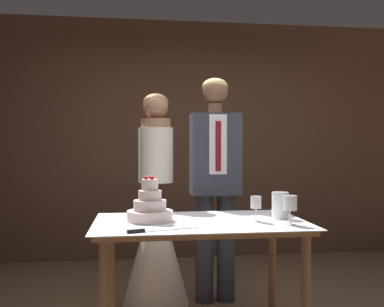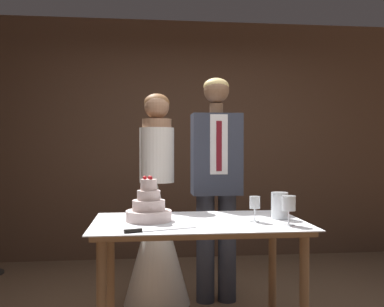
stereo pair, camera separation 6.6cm
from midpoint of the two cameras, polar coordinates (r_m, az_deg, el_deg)
The scene contains 9 objects.
wall_back at distance 5.00m, azimuth 0.28°, elevation 1.87°, with size 5.31×0.12×2.73m, color #513828.
cake_table at distance 2.78m, azimuth 1.59°, elevation -10.97°, with size 1.34×0.81×0.80m.
tiered_cake at distance 2.75m, azimuth -5.10°, elevation -7.23°, with size 0.29×0.29×0.29m.
cake_knife at distance 2.42m, azimuth -5.24°, elevation -10.15°, with size 0.41×0.15×0.02m.
wine_glass_near at distance 2.66m, azimuth 13.47°, elevation -6.67°, with size 0.08×0.08×0.18m.
wine_glass_middle at distance 2.75m, azimuth 9.06°, elevation -6.59°, with size 0.07×0.07×0.16m.
hurricane_candle at distance 2.89m, azimuth 12.26°, elevation -6.87°, with size 0.11×0.11×0.17m.
bride at distance 3.53m, azimuth -4.15°, elevation -9.72°, with size 0.54×0.54×1.71m.
groom at distance 3.53m, azimuth 3.80°, elevation -3.06°, with size 0.40×0.25×1.84m.
Camera 2 is at (-0.53, -2.67, 1.27)m, focal length 40.00 mm.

